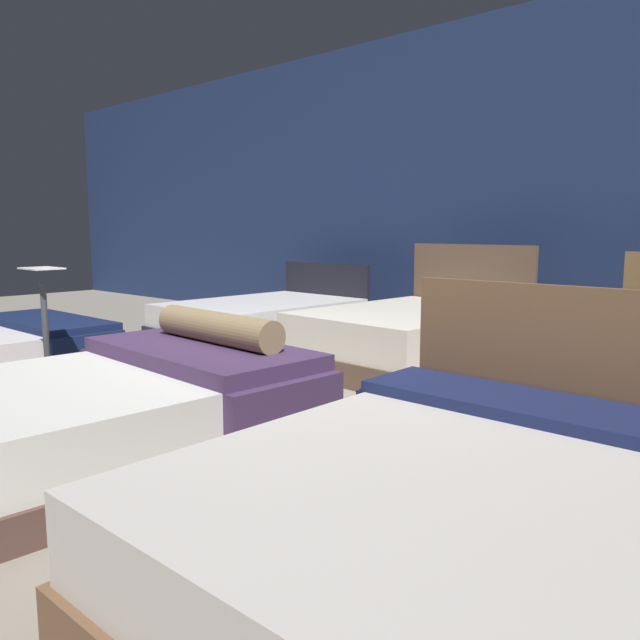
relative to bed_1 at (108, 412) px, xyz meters
The scene contains 7 objects.
ground_plane 1.15m from the bed_1, 90.63° to the left, with size 18.00×18.00×0.02m, color gray.
showroom_back_wall 4.98m from the bed_1, 90.15° to the left, with size 18.00×0.06×3.50m, color navy.
bed_1 is the anchor object (origin of this frame).
bed_2 2.13m from the bed_1, ahead, with size 1.70×1.98×0.99m.
bed_3 3.69m from the bed_1, 124.27° to the left, with size 1.53×2.17×0.82m.
bed_4 3.01m from the bed_1, 91.18° to the left, with size 1.55×2.07×1.08m.
price_sign 1.09m from the bed_1, behind, with size 0.28×0.24×0.98m.
Camera 1 is at (3.07, -2.79, 1.23)m, focal length 35.24 mm.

